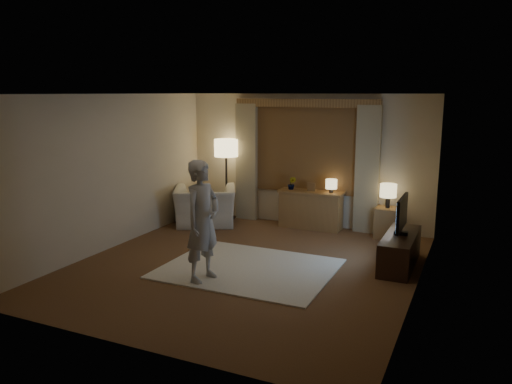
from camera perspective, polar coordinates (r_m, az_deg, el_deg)
The scene contains 13 objects.
room at distance 7.87m, azimuth 0.39°, elevation 1.90°, with size 5.04×5.54×2.64m.
rug at distance 7.62m, azimuth -0.86°, elevation -8.72°, with size 2.50×2.00×0.02m, color #EBE4C5.
sideboard at distance 9.82m, azimuth 6.27°, elevation -2.12°, with size 1.20×0.40×0.70m, color brown.
picture_frame at distance 9.73m, azimuth 6.32°, elevation 0.46°, with size 0.16×0.02×0.20m, color brown.
plant at distance 9.85m, azimuth 4.12°, elevation 0.93°, with size 0.17×0.13×0.30m, color #999999.
table_lamp_sideboard at distance 9.60m, azimuth 8.61°, elevation 0.84°, with size 0.22×0.22×0.30m.
floor_lamp at distance 10.36m, azimuth -3.44°, elevation 4.55°, with size 0.49×0.49×1.67m.
armchair at distance 10.03m, azimuth -5.82°, elevation -1.63°, with size 1.18×1.03×0.77m, color beige.
side_table at distance 9.45m, azimuth 14.70°, elevation -3.41°, with size 0.40×0.40×0.56m, color brown.
table_lamp_side at distance 9.32m, azimuth 14.88°, elevation 0.09°, with size 0.30×0.30×0.44m.
tv_stand at distance 7.98m, azimuth 16.11°, elevation -6.45°, with size 0.45×1.40×0.50m, color black.
tv at distance 7.82m, azimuth 16.33°, elevation -2.42°, with size 0.20×0.82×0.59m.
person at distance 6.96m, azimuth -6.13°, elevation -3.30°, with size 0.62×0.41×1.71m, color #B2ACA4.
Camera 1 is at (3.17, -6.59, 2.62)m, focal length 35.00 mm.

